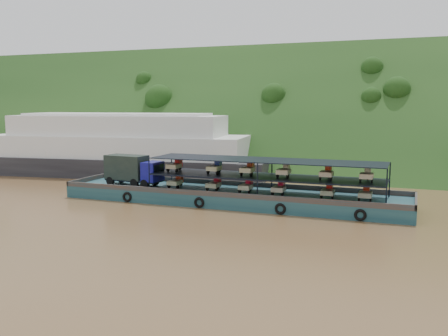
% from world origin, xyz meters
% --- Properties ---
extents(ground, '(160.00, 160.00, 0.00)m').
position_xyz_m(ground, '(0.00, 0.00, 0.00)').
color(ground, brown).
rests_on(ground, ground).
extents(hillside, '(140.00, 39.60, 39.60)m').
position_xyz_m(hillside, '(0.00, 36.00, 0.00)').
color(hillside, '#173513').
rests_on(hillside, ground).
extents(cargo_barge, '(35.00, 7.18, 4.54)m').
position_xyz_m(cargo_barge, '(-1.04, 0.64, 1.11)').
color(cargo_barge, '#133843').
rests_on(cargo_barge, ground).
extents(passenger_ferry, '(43.65, 16.34, 8.63)m').
position_xyz_m(passenger_ferry, '(-22.29, 14.26, 3.74)').
color(passenger_ferry, black).
rests_on(passenger_ferry, ground).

